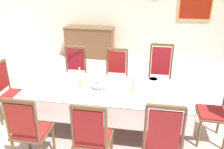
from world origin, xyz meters
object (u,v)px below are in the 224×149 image
at_px(spoon_secondary, 160,80).
at_px(chair_south_c, 162,143).
at_px(chair_north_c, 160,77).
at_px(bowl_near_right, 153,80).
at_px(spoon_primary, 62,95).
at_px(chair_south_b, 92,137).
at_px(sideboard, 90,42).
at_px(dining_table, 106,93).
at_px(chair_south_a, 29,130).
at_px(chair_head_east, 218,109).
at_px(candlestick_east, 134,83).
at_px(chair_north_a, 74,73).
at_px(chair_head_west, 10,91).
at_px(bowl_near_left, 70,96).
at_px(candlestick_west, 80,79).
at_px(soup_tureen, 99,82).
at_px(bowl_far_left, 79,75).
at_px(chair_north_b, 116,76).

bearing_deg(spoon_secondary, chair_south_c, -101.36).
relative_size(chair_north_c, bowl_near_right, 7.00).
bearing_deg(bowl_near_right, chair_north_c, 76.37).
bearing_deg(spoon_primary, chair_south_b, -55.96).
relative_size(chair_south_b, sideboard, 0.73).
height_order(dining_table, chair_south_a, chair_south_a).
bearing_deg(chair_south_b, chair_head_east, 29.06).
distance_m(chair_south_c, spoon_primary, 1.54).
bearing_deg(candlestick_east, chair_south_c, -65.64).
bearing_deg(bowl_near_right, chair_north_a, 161.32).
relative_size(chair_head_west, bowl_near_left, 5.37).
bearing_deg(dining_table, chair_head_west, 180.00).
bearing_deg(chair_south_c, spoon_primary, 157.00).
relative_size(chair_south_a, bowl_near_left, 5.38).
relative_size(chair_north_a, candlestick_west, 3.38).
relative_size(spoon_primary, sideboard, 0.12).
bearing_deg(soup_tureen, chair_north_c, 44.48).
relative_size(bowl_far_left, sideboard, 0.14).
xyz_separation_m(chair_north_c, bowl_near_right, (-0.13, -0.52, 0.17)).
bearing_deg(bowl_near_left, chair_head_west, 163.84).
xyz_separation_m(chair_south_c, spoon_primary, (-1.40, 0.60, 0.17)).
distance_m(chair_north_a, chair_north_b, 0.82).
bearing_deg(dining_table, chair_north_c, 48.09).
bearing_deg(chair_south_c, candlestick_east, 114.36).
relative_size(chair_south_c, chair_north_c, 0.96).
height_order(candlestick_east, sideboard, candlestick_east).
height_order(dining_table, spoon_primary, spoon_primary).
xyz_separation_m(bowl_far_left, sideboard, (-0.64, 3.08, -0.31)).
height_order(chair_south_b, chair_head_east, chair_head_east).
height_order(chair_south_c, candlestick_west, chair_south_c).
bearing_deg(spoon_secondary, chair_south_a, -152.71).
bearing_deg(bowl_far_left, soup_tureen, -39.65).
xyz_separation_m(bowl_near_left, spoon_secondary, (1.26, 0.77, -0.02)).
distance_m(chair_south_a, chair_south_b, 0.82).
bearing_deg(soup_tureen, chair_south_a, -127.89).
xyz_separation_m(chair_south_a, chair_north_a, (0.00, 1.81, 0.01)).
bearing_deg(bowl_near_left, candlestick_east, 21.74).
relative_size(chair_north_a, sideboard, 0.74).
bearing_deg(chair_south_a, dining_table, 48.01).
distance_m(chair_head_west, candlestick_east, 2.07).
distance_m(dining_table, chair_north_a, 1.23).
relative_size(dining_table, chair_head_east, 2.28).
distance_m(chair_south_c, bowl_near_right, 1.33).
height_order(chair_head_east, bowl_near_right, chair_head_east).
xyz_separation_m(chair_south_b, soup_tureen, (-0.11, 0.91, 0.30)).
distance_m(chair_south_a, candlestick_east, 1.56).
relative_size(chair_south_b, bowl_far_left, 5.25).
height_order(spoon_primary, sideboard, sideboard).
distance_m(chair_head_east, candlestick_east, 1.27).
bearing_deg(candlestick_east, soup_tureen, 180.00).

